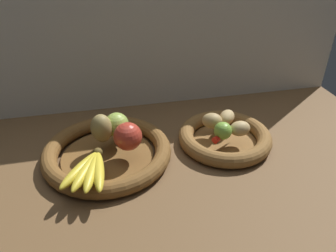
# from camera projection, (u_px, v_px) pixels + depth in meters

# --- Properties ---
(ground_plane) EXTENTS (1.40, 0.90, 0.03)m
(ground_plane) POSITION_uv_depth(u_px,v_px,m) (173.00, 150.00, 0.99)
(ground_plane) COLOR brown
(back_wall) EXTENTS (1.40, 0.03, 0.55)m
(back_wall) POSITION_uv_depth(u_px,v_px,m) (154.00, 29.00, 1.09)
(back_wall) COLOR silver
(back_wall) RESTS_ON ground_plane
(fruit_bowl_left) EXTENTS (0.37, 0.37, 0.05)m
(fruit_bowl_left) POSITION_uv_depth(u_px,v_px,m) (107.00, 152.00, 0.92)
(fruit_bowl_left) COLOR brown
(fruit_bowl_left) RESTS_ON ground_plane
(fruit_bowl_right) EXTENTS (0.28, 0.28, 0.05)m
(fruit_bowl_right) POSITION_uv_depth(u_px,v_px,m) (225.00, 137.00, 0.99)
(fruit_bowl_right) COLOR brown
(fruit_bowl_right) RESTS_ON ground_plane
(apple_red_right) EXTENTS (0.08, 0.08, 0.08)m
(apple_red_right) POSITION_uv_depth(u_px,v_px,m) (128.00, 136.00, 0.88)
(apple_red_right) COLOR #B73828
(apple_red_right) RESTS_ON fruit_bowl_left
(apple_green_back) EXTENTS (0.07, 0.07, 0.07)m
(apple_green_back) POSITION_uv_depth(u_px,v_px,m) (117.00, 125.00, 0.94)
(apple_green_back) COLOR #99B74C
(apple_green_back) RESTS_ON fruit_bowl_left
(pear_brown) EXTENTS (0.07, 0.07, 0.08)m
(pear_brown) POSITION_uv_depth(u_px,v_px,m) (101.00, 128.00, 0.91)
(pear_brown) COLOR olive
(pear_brown) RESTS_ON fruit_bowl_left
(banana_bunch_front) EXTENTS (0.12, 0.17, 0.03)m
(banana_bunch_front) POSITION_uv_depth(u_px,v_px,m) (89.00, 170.00, 0.80)
(banana_bunch_front) COLOR yellow
(banana_bunch_front) RESTS_ON fruit_bowl_left
(potato_oblong) EXTENTS (0.07, 0.07, 0.05)m
(potato_oblong) POSITION_uv_depth(u_px,v_px,m) (212.00, 121.00, 0.98)
(potato_oblong) COLOR tan
(potato_oblong) RESTS_ON fruit_bowl_right
(potato_small) EXTENTS (0.06, 0.05, 0.04)m
(potato_small) POSITION_uv_depth(u_px,v_px,m) (240.00, 128.00, 0.95)
(potato_small) COLOR tan
(potato_small) RESTS_ON fruit_bowl_right
(potato_back) EXTENTS (0.08, 0.08, 0.04)m
(potato_back) POSITION_uv_depth(u_px,v_px,m) (227.00, 117.00, 1.00)
(potato_back) COLOR tan
(potato_back) RESTS_ON fruit_bowl_right
(lime_near) EXTENTS (0.05, 0.05, 0.05)m
(lime_near) POSITION_uv_depth(u_px,v_px,m) (223.00, 131.00, 0.93)
(lime_near) COLOR #7AAD3D
(lime_near) RESTS_ON fruit_bowl_right
(chili_pepper) EXTENTS (0.12, 0.09, 0.02)m
(chili_pepper) POSITION_uv_depth(u_px,v_px,m) (228.00, 132.00, 0.95)
(chili_pepper) COLOR red
(chili_pepper) RESTS_ON fruit_bowl_right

